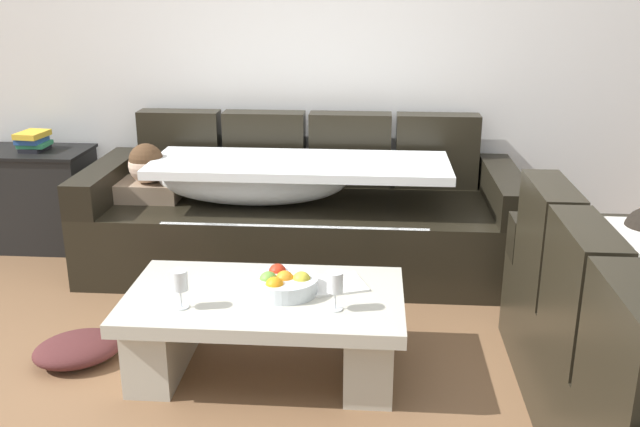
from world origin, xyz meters
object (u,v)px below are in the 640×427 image
coffee_table (264,323)px  side_cabinet (36,198)px  fruit_bowl (284,283)px  open_magazine (332,285)px  wine_glass_near_right (335,284)px  crumpled_garment (78,349)px  couch_along_wall (295,215)px  book_stack_on_cabinet (33,140)px  wine_glass_near_left (180,282)px

coffee_table → side_cabinet: side_cabinet is taller
coffee_table → side_cabinet: 2.25m
fruit_bowl → open_magazine: size_ratio=1.00×
fruit_bowl → wine_glass_near_right: wine_glass_near_right is taller
coffee_table → crumpled_garment: coffee_table is taller
coffee_table → open_magazine: 0.35m
couch_along_wall → crumpled_garment: bearing=-125.8°
couch_along_wall → coffee_table: couch_along_wall is taller
open_magazine → crumpled_garment: 1.21m
coffee_table → side_cabinet: (-1.71, 1.46, 0.08)m
open_magazine → side_cabinet: 2.41m
couch_along_wall → side_cabinet: couch_along_wall is taller
wine_glass_near_right → crumpled_garment: 1.27m
couch_along_wall → open_magazine: bearing=-75.4°
coffee_table → side_cabinet: size_ratio=1.67×
couch_along_wall → crumpled_garment: 1.51m
fruit_bowl → open_magazine: bearing=22.9°
crumpled_garment → book_stack_on_cabinet: bearing=119.4°
book_stack_on_cabinet → fruit_bowl: bearing=-39.1°
coffee_table → book_stack_on_cabinet: bearing=139.0°
wine_glass_near_right → crumpled_garment: (-1.19, 0.15, -0.44)m
couch_along_wall → crumpled_garment: (-0.87, -1.20, -0.27)m
book_stack_on_cabinet → couch_along_wall: bearing=-7.6°
book_stack_on_cabinet → crumpled_garment: book_stack_on_cabinet is taller
coffee_table → book_stack_on_cabinet: 2.27m
open_magazine → book_stack_on_cabinet: 2.41m
couch_along_wall → wine_glass_near_right: couch_along_wall is taller
wine_glass_near_left → wine_glass_near_right: (0.64, 0.03, 0.00)m
coffee_table → fruit_bowl: fruit_bowl is taller
couch_along_wall → wine_glass_near_left: (-0.32, -1.39, 0.17)m
wine_glass_near_right → open_magazine: bearing=95.9°
coffee_table → book_stack_on_cabinet: book_stack_on_cabinet is taller
coffee_table → wine_glass_near_left: 0.44m
couch_along_wall → book_stack_on_cabinet: (-1.68, 0.22, 0.38)m
fruit_bowl → book_stack_on_cabinet: (-1.77, 1.43, 0.28)m
side_cabinet → coffee_table: bearing=-40.4°
wine_glass_near_left → crumpled_garment: (-0.55, 0.19, -0.44)m
coffee_table → crumpled_garment: 0.89m
side_cabinet → wine_glass_near_right: bearing=-38.0°
wine_glass_near_left → crumpled_garment: wine_glass_near_left is taller
coffee_table → wine_glass_near_left: size_ratio=7.23×
couch_along_wall → coffee_table: bearing=-90.0°
coffee_table → wine_glass_near_left: wine_glass_near_left is taller
wine_glass_near_left → wine_glass_near_right: 0.64m
couch_along_wall → wine_glass_near_right: 1.41m
wine_glass_near_left → fruit_bowl: bearing=23.9°
wine_glass_near_right → book_stack_on_cabinet: book_stack_on_cabinet is taller
wine_glass_near_left → crumpled_garment: 0.73m
open_magazine → side_cabinet: side_cabinet is taller
fruit_bowl → wine_glass_near_left: bearing=-156.1°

